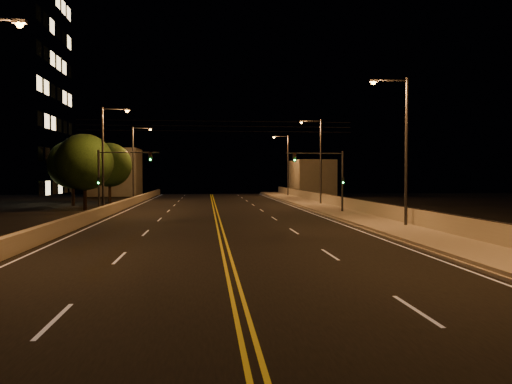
{
  "coord_description": "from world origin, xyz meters",
  "views": [
    {
      "loc": [
        -0.86,
        -10.73,
        3.51
      ],
      "look_at": [
        2.0,
        18.0,
        2.5
      ],
      "focal_mm": 35.0,
      "sensor_mm": 36.0,
      "label": 1
    }
  ],
  "objects": [
    {
      "name": "tree_2",
      "position": [
        -12.97,
        53.41,
        4.72
      ],
      "size": [
        5.53,
        5.53,
        7.49
      ],
      "color": "black",
      "rests_on": "ground"
    },
    {
      "name": "streetlight_3",
      "position": [
        11.53,
        66.04,
        5.52
      ],
      "size": [
        2.55,
        0.28,
        9.61
      ],
      "color": "#2D2D33",
      "rests_on": "ground"
    },
    {
      "name": "traffic_signal_left",
      "position": [
        -8.74,
        31.93,
        3.57
      ],
      "size": [
        5.11,
        0.31,
        5.57
      ],
      "color": "#2D2D33",
      "rests_on": "ground"
    },
    {
      "name": "tree_1",
      "position": [
        -15.83,
        47.07,
        4.65
      ],
      "size": [
        5.44,
        5.44,
        7.38
      ],
      "color": "black",
      "rests_on": "ground"
    },
    {
      "name": "road",
      "position": [
        0.0,
        20.0,
        0.01
      ],
      "size": [
        18.0,
        120.0,
        0.02
      ],
      "primitive_type": "cube",
      "color": "black",
      "rests_on": "ground"
    },
    {
      "name": "parapet_wall",
      "position": [
        12.45,
        20.0,
        0.8
      ],
      "size": [
        0.3,
        120.0,
        1.0
      ],
      "primitive_type": "cube",
      "color": "#AAA28D",
      "rests_on": "sidewalk"
    },
    {
      "name": "ground",
      "position": [
        0.0,
        0.0,
        0.0
      ],
      "size": [
        160.0,
        160.0,
        0.0
      ],
      "primitive_type": "plane",
      "color": "black",
      "rests_on": "ground"
    },
    {
      "name": "sidewalk",
      "position": [
        10.8,
        20.0,
        0.15
      ],
      "size": [
        3.6,
        120.0,
        0.3
      ],
      "primitive_type": "cube",
      "color": "gray",
      "rests_on": "ground"
    },
    {
      "name": "jersey_barrier",
      "position": [
        -9.36,
        20.0,
        0.44
      ],
      "size": [
        0.45,
        120.0,
        0.88
      ],
      "primitive_type": "cube",
      "color": "#AAA28D",
      "rests_on": "ground"
    },
    {
      "name": "streetlight_6",
      "position": [
        -9.93,
        54.38,
        5.52
      ],
      "size": [
        2.55,
        0.28,
        9.61
      ],
      "color": "#2D2D33",
      "rests_on": "ground"
    },
    {
      "name": "streetlight_2",
      "position": [
        11.53,
        43.7,
        5.52
      ],
      "size": [
        2.55,
        0.28,
        9.61
      ],
      "color": "#2D2D33",
      "rests_on": "ground"
    },
    {
      "name": "distant_building_right",
      "position": [
        16.5,
        70.42,
        2.95
      ],
      "size": [
        6.0,
        10.0,
        5.89
      ],
      "primitive_type": "cube",
      "color": "gray",
      "rests_on": "ground"
    },
    {
      "name": "streetlight_1",
      "position": [
        11.53,
        19.88,
        5.52
      ],
      "size": [
        2.55,
        0.28,
        9.61
      ],
      "color": "#2D2D33",
      "rests_on": "ground"
    },
    {
      "name": "lane_markings",
      "position": [
        0.0,
        19.93,
        0.02
      ],
      "size": [
        17.32,
        116.0,
        0.0
      ],
      "color": "silver",
      "rests_on": "road"
    },
    {
      "name": "streetlight_5",
      "position": [
        -9.93,
        35.65,
        5.52
      ],
      "size": [
        2.55,
        0.28,
        9.61
      ],
      "color": "#2D2D33",
      "rests_on": "ground"
    },
    {
      "name": "distant_building_left",
      "position": [
        -16.0,
        74.05,
        3.89
      ],
      "size": [
        8.0,
        8.0,
        7.79
      ],
      "primitive_type": "cube",
      "color": "gray",
      "rests_on": "ground"
    },
    {
      "name": "parapet_rail",
      "position": [
        12.45,
        20.0,
        1.33
      ],
      "size": [
        0.06,
        120.0,
        0.06
      ],
      "primitive_type": "cylinder",
      "rotation": [
        1.57,
        0.0,
        0.0
      ],
      "color": "black",
      "rests_on": "parapet_wall"
    },
    {
      "name": "tree_0",
      "position": [
        -12.77,
        39.67,
        4.74
      ],
      "size": [
        5.55,
        5.55,
        7.52
      ],
      "color": "black",
      "rests_on": "ground"
    },
    {
      "name": "curb",
      "position": [
        8.93,
        20.0,
        0.07
      ],
      "size": [
        0.14,
        120.0,
        0.15
      ],
      "primitive_type": "cube",
      "color": "gray",
      "rests_on": "ground"
    },
    {
      "name": "traffic_signal_right",
      "position": [
        9.94,
        31.93,
        3.57
      ],
      "size": [
        5.11,
        0.31,
        5.57
      ],
      "color": "#2D2D33",
      "rests_on": "ground"
    },
    {
      "name": "overhead_wires",
      "position": [
        0.0,
        29.5,
        7.4
      ],
      "size": [
        22.0,
        0.03,
        0.83
      ],
      "color": "black"
    }
  ]
}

